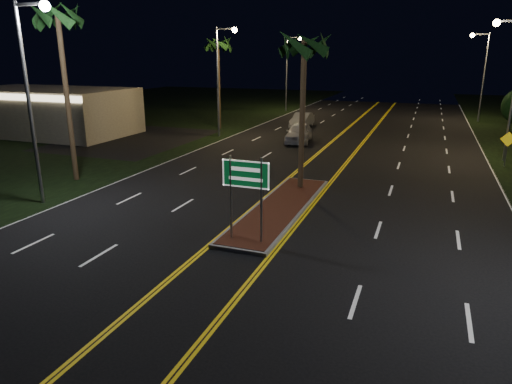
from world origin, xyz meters
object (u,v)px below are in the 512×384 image
at_px(highway_sign, 246,182).
at_px(median_island, 280,208).
at_px(car_far, 302,119).
at_px(palm_median, 304,45).
at_px(streetlight_left_near, 33,82).
at_px(streetlight_left_mid, 222,69).
at_px(streetlight_right_mid, 510,74).
at_px(warning_sign, 508,144).
at_px(car_near, 299,131).
at_px(palm_left_far, 218,44).
at_px(commercial_building, 47,111).
at_px(streetlight_right_far, 481,67).
at_px(streetlight_left_far, 290,65).
at_px(palm_left_near, 58,17).

bearing_deg(highway_sign, median_island, 90.00).
bearing_deg(car_far, palm_median, -74.69).
distance_m(streetlight_left_near, streetlight_left_mid, 20.00).
xyz_separation_m(highway_sign, streetlight_right_mid, (10.61, 19.20, 3.25)).
distance_m(streetlight_left_near, car_far, 28.52).
bearing_deg(car_far, warning_sign, -34.79).
relative_size(car_near, warning_sign, 2.45).
bearing_deg(palm_left_far, commercial_building, -148.75).
height_order(highway_sign, commercial_building, commercial_building).
xyz_separation_m(median_island, streetlight_right_mid, (10.61, 15.00, 5.57)).
xyz_separation_m(streetlight_right_far, palm_median, (-10.61, -31.50, 1.62)).
xyz_separation_m(streetlight_right_mid, streetlight_right_far, (0.00, 20.00, 0.00)).
height_order(median_island, commercial_building, commercial_building).
bearing_deg(streetlight_right_mid, highway_sign, -118.93).
xyz_separation_m(streetlight_right_mid, car_far, (-16.19, 9.65, -4.84)).
bearing_deg(streetlight_right_far, highway_sign, -105.15).
distance_m(highway_sign, streetlight_left_near, 11.17).
distance_m(commercial_building, streetlight_left_near, 22.49).
bearing_deg(highway_sign, car_near, 100.14).
bearing_deg(commercial_building, car_far, 29.73).
distance_m(streetlight_left_far, streetlight_right_far, 21.32).
distance_m(commercial_building, streetlight_right_mid, 36.85).
bearing_deg(palm_left_near, median_island, -4.57).
relative_size(median_island, streetlight_left_near, 1.14).
height_order(streetlight_right_far, palm_left_far, streetlight_right_far).
distance_m(streetlight_right_mid, streetlight_right_far, 20.00).
relative_size(streetlight_left_near, palm_left_far, 1.02).
bearing_deg(median_island, streetlight_left_far, 106.00).
relative_size(streetlight_left_near, streetlight_right_mid, 1.00).
relative_size(streetlight_right_mid, palm_left_far, 1.02).
bearing_deg(streetlight_right_far, car_near, -128.07).
height_order(palm_median, warning_sign, palm_median).
bearing_deg(streetlight_left_mid, median_island, -58.02).
height_order(car_near, warning_sign, warning_sign).
distance_m(streetlight_left_mid, streetlight_left_far, 20.00).
xyz_separation_m(palm_left_far, car_far, (7.22, 3.65, -6.93)).
bearing_deg(warning_sign, palm_left_far, 160.39).
relative_size(streetlight_left_near, streetlight_left_mid, 1.00).
relative_size(commercial_building, streetlight_left_far, 1.67).
xyz_separation_m(palm_left_near, car_near, (8.77, 15.68, -7.77)).
distance_m(palm_median, palm_left_far, 21.69).
relative_size(median_island, streetlight_right_mid, 1.14).
relative_size(commercial_building, streetlight_right_mid, 1.67).
distance_m(median_island, streetlight_right_far, 37.00).
distance_m(median_island, commercial_building, 29.13).
bearing_deg(warning_sign, car_near, 164.97).
distance_m(median_island, streetlight_right_mid, 19.20).
xyz_separation_m(streetlight_right_mid, warning_sign, (0.19, -1.96, -4.23)).
bearing_deg(streetlight_left_near, palm_median, 31.49).
bearing_deg(commercial_building, median_island, -26.55).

